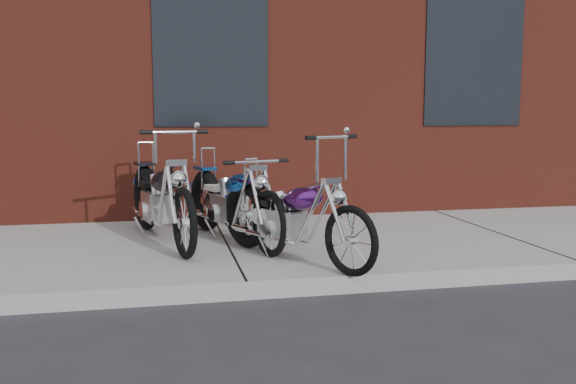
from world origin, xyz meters
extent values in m
plane|color=#28272C|center=(0.00, 0.00, 0.00)|extent=(120.00, 120.00, 0.00)
cube|color=#9A9590|center=(0.00, 1.50, 0.07)|extent=(22.00, 3.00, 0.15)
torus|color=black|center=(0.24, 1.12, 0.47)|extent=(0.42, 0.63, 0.65)
torus|color=black|center=(0.91, -0.12, 0.44)|extent=(0.33, 0.54, 0.58)
cube|color=#B8B8B8|center=(0.51, 0.61, 0.46)|extent=(0.39, 0.43, 0.27)
ellipsoid|color=#541A6C|center=(0.63, 0.39, 0.72)|extent=(0.44, 0.54, 0.28)
cube|color=black|center=(0.40, 0.82, 0.64)|extent=(0.31, 0.32, 0.05)
cylinder|color=silver|center=(0.85, -0.02, 0.68)|extent=(0.16, 0.25, 0.48)
cylinder|color=silver|center=(0.80, 0.08, 1.27)|extent=(0.45, 0.26, 0.03)
cylinder|color=silver|center=(0.27, 1.05, 0.81)|extent=(0.03, 0.03, 0.43)
cylinder|color=silver|center=(0.51, 0.84, 0.35)|extent=(0.42, 0.73, 0.04)
torus|color=black|center=(-0.10, 2.09, 0.49)|extent=(0.34, 0.69, 0.69)
torus|color=black|center=(0.37, 0.67, 0.46)|extent=(0.26, 0.61, 0.62)
cube|color=#B8B8B8|center=(0.09, 1.51, 0.48)|extent=(0.37, 0.45, 0.29)
ellipsoid|color=#185BB4|center=(0.17, 1.26, 0.76)|extent=(0.40, 0.57, 0.29)
cube|color=beige|center=(0.01, 1.74, 0.67)|extent=(0.30, 0.32, 0.06)
cylinder|color=silver|center=(0.33, 0.78, 0.71)|extent=(0.12, 0.27, 0.51)
cylinder|color=silver|center=(0.29, 0.90, 1.02)|extent=(0.51, 0.19, 0.03)
cylinder|color=silver|center=(-0.08, 2.01, 0.85)|extent=(0.03, 0.03, 0.46)
cylinder|color=silver|center=(0.13, 1.74, 0.36)|extent=(0.31, 0.83, 0.05)
torus|color=black|center=(-0.78, 2.28, 0.51)|extent=(0.31, 0.74, 0.73)
torus|color=black|center=(-0.41, 0.74, 0.48)|extent=(0.22, 0.66, 0.66)
cube|color=#B8B8B8|center=(-0.63, 1.65, 0.50)|extent=(0.37, 0.46, 0.30)
ellipsoid|color=black|center=(-0.56, 1.37, 0.80)|extent=(0.39, 0.60, 0.31)
cube|color=black|center=(-0.69, 1.91, 0.71)|extent=(0.30, 0.33, 0.06)
cylinder|color=silver|center=(-0.44, 0.86, 0.74)|extent=(0.11, 0.30, 0.55)
cylinder|color=silver|center=(-0.47, 0.98, 1.29)|extent=(0.55, 0.16, 0.03)
cylinder|color=silver|center=(-0.76, 2.20, 0.90)|extent=(0.03, 0.03, 0.49)
cylinder|color=silver|center=(-0.56, 1.90, 0.37)|extent=(0.26, 0.90, 0.05)
camera|label=1|loc=(-0.64, -4.60, 1.45)|focal=38.00mm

